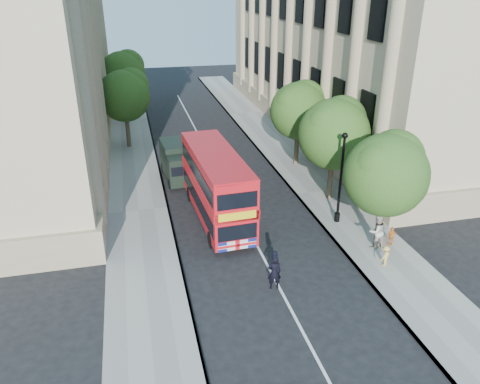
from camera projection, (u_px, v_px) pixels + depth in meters
ground at (286, 301)px, 19.88m from camera, size 120.00×120.00×0.00m
pavement_right at (321, 192)px, 29.93m from camera, size 3.50×80.00×0.12m
pavement_left at (139, 211)px, 27.48m from camera, size 3.50×80.00×0.12m
building_right at (353, 24)px, 40.34m from camera, size 12.00×38.00×18.00m
building_left at (9, 31)px, 34.45m from camera, size 12.00×38.00×18.00m
tree_right_near at (387, 170)px, 22.05m from camera, size 4.00×4.00×6.08m
tree_right_mid at (335, 130)px, 27.28m from camera, size 4.20×4.20×6.37m
tree_right_far at (299, 108)px, 32.65m from camera, size 4.00×4.00×6.15m
tree_left_far at (124, 93)px, 36.27m from camera, size 4.00×4.00×6.30m
tree_left_back at (123, 72)px, 43.24m from camera, size 4.20×4.20×6.65m
lamp_post at (340, 182)px, 25.22m from camera, size 0.32×0.32×5.16m
double_decker_bus at (216, 184)px, 25.84m from camera, size 2.68×8.55×3.90m
box_van at (178, 163)px, 31.49m from camera, size 2.07×4.45×2.48m
police_constable at (274, 272)px, 20.38m from camera, size 0.63×0.44×1.64m
woman_pedestrian at (377, 231)px, 23.26m from camera, size 1.00×0.84×1.86m
child_a at (392, 236)px, 23.66m from camera, size 0.61×0.28×1.01m
child_b at (385, 256)px, 21.97m from camera, size 0.76×0.65×1.02m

